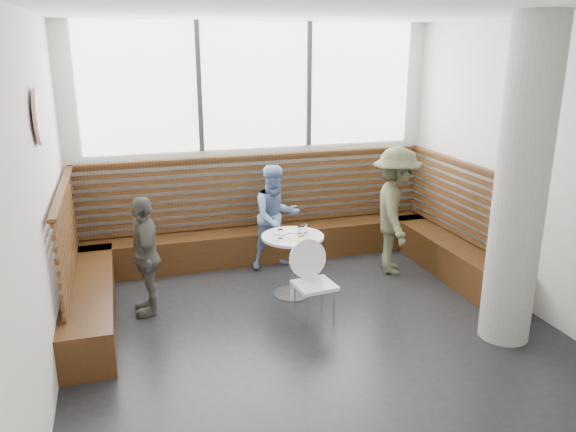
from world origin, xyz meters
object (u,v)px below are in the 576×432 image
object	(u,v)px
cafe_chair	(312,275)
child_left	(146,256)
concrete_column	(521,186)
adult_man	(395,211)
cafe_table	(293,253)
child_back	(276,217)

from	to	relation	value
cafe_chair	child_left	xyz separation A→B (m)	(-1.69, 0.73, 0.15)
cafe_chair	concrete_column	bearing A→B (deg)	-33.45
child_left	adult_man	bearing A→B (deg)	94.34
concrete_column	child_left	bearing A→B (deg)	154.64
concrete_column	adult_man	bearing A→B (deg)	98.79
cafe_chair	child_left	world-z (taller)	child_left
concrete_column	cafe_chair	size ratio (longest dim) A/B	3.58
cafe_table	child_left	bearing A→B (deg)	178.21
adult_man	concrete_column	bearing A→B (deg)	-150.36
cafe_table	child_left	xyz separation A→B (m)	(-1.68, 0.05, 0.13)
concrete_column	cafe_table	world-z (taller)	concrete_column
cafe_table	cafe_chair	size ratio (longest dim) A/B	0.84
child_left	concrete_column	bearing A→B (deg)	64.17
adult_man	cafe_table	bearing A→B (deg)	122.92
concrete_column	child_left	world-z (taller)	concrete_column
adult_man	child_back	bearing A→B (deg)	87.49
concrete_column	child_left	distance (m)	3.96
cafe_chair	adult_man	size ratio (longest dim) A/B	0.54
concrete_column	cafe_table	size ratio (longest dim) A/B	4.23
child_left	child_back	bearing A→B (deg)	116.55
concrete_column	adult_man	xyz separation A→B (m)	(-0.30, 1.92, -0.76)
concrete_column	child_back	bearing A→B (deg)	124.36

